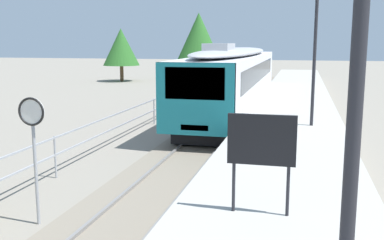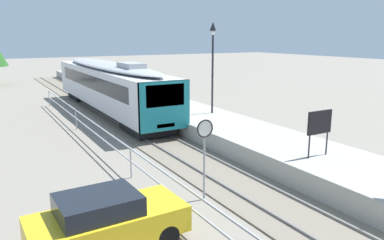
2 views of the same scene
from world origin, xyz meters
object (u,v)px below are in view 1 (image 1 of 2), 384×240
platform_lamp_mid_platform (316,22)px  platform_notice_board (262,143)px  commuter_train (234,76)px  speed_limit_sign (33,129)px

platform_lamp_mid_platform → platform_notice_board: (-1.05, -9.13, -2.44)m
commuter_train → speed_limit_sign: (-1.88, -15.97, -0.02)m
commuter_train → platform_lamp_mid_platform: bearing=-61.3°
platform_notice_board → speed_limit_sign: 4.86m
platform_lamp_mid_platform → speed_limit_sign: 10.76m
commuter_train → platform_notice_board: (2.96, -16.45, 0.04)m
speed_limit_sign → platform_lamp_mid_platform: bearing=55.8°
platform_lamp_mid_platform → platform_notice_board: size_ratio=2.97×
platform_lamp_mid_platform → speed_limit_sign: platform_lamp_mid_platform is taller
platform_lamp_mid_platform → speed_limit_sign: bearing=-124.2°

